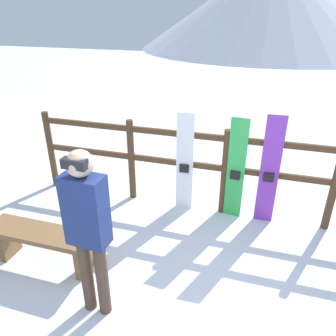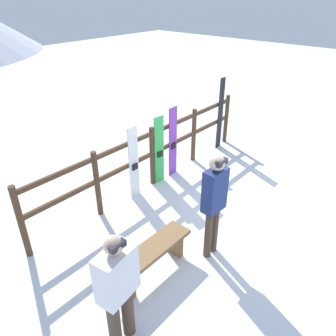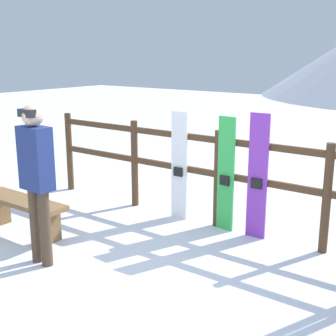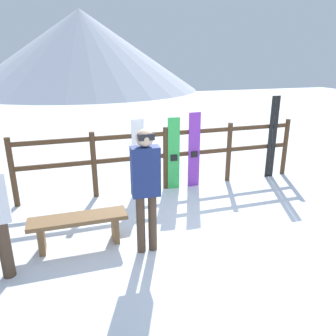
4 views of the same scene
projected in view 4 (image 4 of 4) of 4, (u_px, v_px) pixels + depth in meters
ground_plane at (204, 234)px, 4.98m from camera, size 40.00×40.00×0.00m
mountain_backdrop at (82, 50)px, 25.60m from camera, size 18.00×18.00×6.00m
fence at (166, 153)px, 6.49m from camera, size 5.72×0.10×1.27m
bench at (79, 224)px, 4.59m from camera, size 1.35×0.36×0.45m
person_navy at (146, 181)px, 4.24m from camera, size 0.38×0.23×1.72m
snowboard_white at (138, 157)px, 6.29m from camera, size 0.24×0.06×1.47m
snowboard_green at (174, 154)px, 6.49m from camera, size 0.24×0.07×1.46m
snowboard_purple at (194, 151)px, 6.61m from camera, size 0.25×0.06×1.54m
ski_pair_black at (272, 138)px, 7.09m from camera, size 0.20×0.02×1.79m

